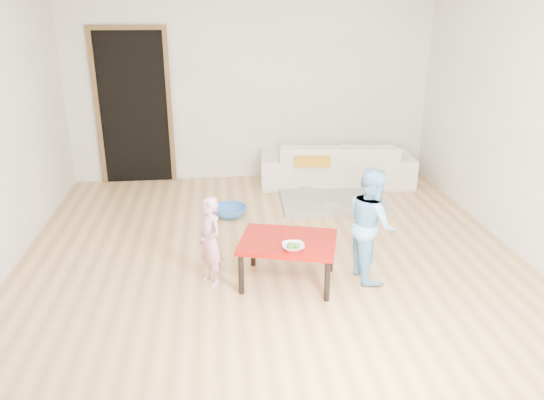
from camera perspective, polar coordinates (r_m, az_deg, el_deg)
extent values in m
cube|color=#B2864C|center=(5.44, -0.23, -5.65)|extent=(5.00, 5.00, 0.01)
cube|color=white|center=(7.45, -2.27, 12.14)|extent=(5.00, 0.02, 2.60)
cube|color=white|center=(5.81, 25.35, 7.65)|extent=(0.02, 5.00, 2.60)
imported|color=white|center=(7.40, 6.93, 4.02)|extent=(2.14, 1.00, 0.61)
cube|color=orange|center=(7.02, 4.34, 4.52)|extent=(0.52, 0.47, 0.12)
imported|color=white|center=(4.54, 2.30, -5.06)|extent=(0.19, 0.19, 0.05)
imported|color=#E06690|center=(4.74, -6.68, -4.47)|extent=(0.33, 0.36, 0.83)
imported|color=#69BDF4|center=(4.87, 10.62, -2.56)|extent=(0.45, 0.55, 1.05)
imported|color=#3271BD|center=(6.31, -4.54, -1.23)|extent=(0.40, 0.40, 0.12)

